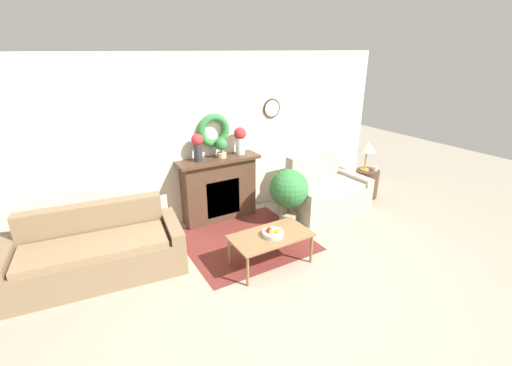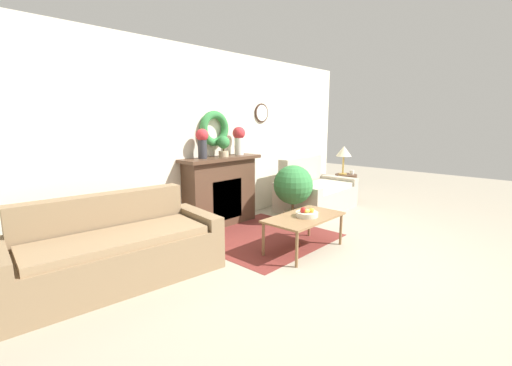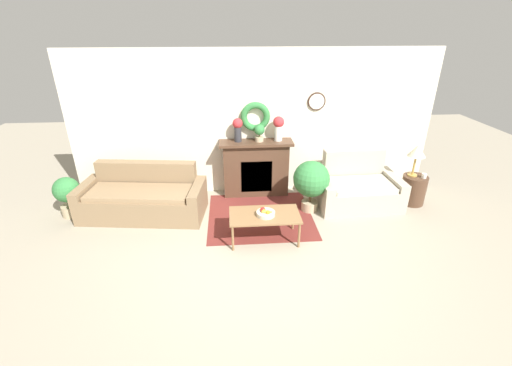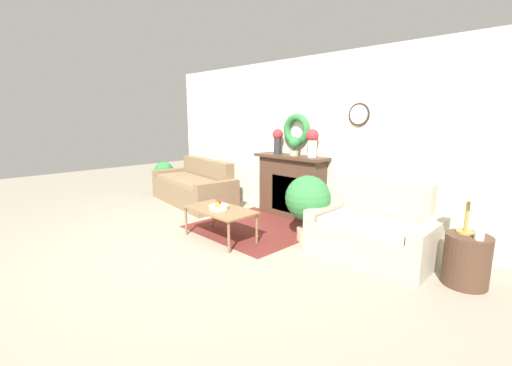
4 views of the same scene
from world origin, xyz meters
name	(u,v)px [view 3 (image 3 of 4)]	position (x,y,z in m)	size (l,w,h in m)	color
ground_plane	(268,264)	(0.00, 0.00, 0.00)	(16.00, 16.00, 0.00)	#9E937F
floor_rug	(260,216)	(0.02, 1.32, 0.00)	(1.80, 1.68, 0.01)	maroon
wall_back	(255,124)	(0.00, 2.40, 1.36)	(6.80, 0.18, 2.70)	beige
fireplace	(256,168)	(0.01, 2.19, 0.55)	(1.37, 0.41, 1.09)	#4C3323
couch_left	(143,198)	(-2.01, 1.55, 0.31)	(2.19, 1.12, 0.87)	#846B4C
loveseat_right	(357,188)	(1.83, 1.65, 0.31)	(1.50, 0.97, 0.95)	#B2A893
coffee_table	(265,217)	(0.02, 0.61, 0.41)	(1.07, 0.58, 0.45)	olive
fruit_bowl	(265,213)	(0.02, 0.58, 0.49)	(0.28, 0.28, 0.12)	beige
side_table_by_loveseat	(413,190)	(2.89, 1.58, 0.27)	(0.44, 0.44, 0.54)	#4C3323
table_lamp	(417,152)	(2.83, 1.63, 1.00)	(0.31, 0.31, 0.58)	#B28E42
mug	(424,176)	(2.99, 1.51, 0.58)	(0.09, 0.09, 0.08)	silver
vase_on_mantel_left	(238,128)	(-0.32, 2.20, 1.34)	(0.19, 0.19, 0.44)	#2D2D33
vase_on_mantel_right	(278,127)	(0.42, 2.20, 1.35)	(0.20, 0.20, 0.45)	silver
potted_plant_on_mantel	(259,132)	(0.07, 2.18, 1.27)	(0.20, 0.20, 0.32)	tan
potted_plant_floor_by_couch	(67,194)	(-3.28, 1.60, 0.42)	(0.43, 0.43, 0.72)	tan
potted_plant_floor_by_loveseat	(311,180)	(0.92, 1.46, 0.59)	(0.64, 0.64, 0.93)	tan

